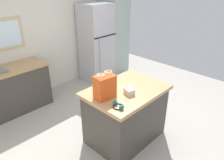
{
  "coord_description": "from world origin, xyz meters",
  "views": [
    {
      "loc": [
        -2.31,
        -2.06,
        2.43
      ],
      "look_at": [
        -0.15,
        0.04,
        0.96
      ],
      "focal_mm": 34.22,
      "sensor_mm": 36.0,
      "label": 1
    }
  ],
  "objects_px": {
    "shopping_bag": "(105,87)",
    "tall_cabinet": "(114,35)",
    "refrigerator": "(96,43)",
    "bottle": "(106,83)",
    "kitchen_island": "(126,114)",
    "ear_defenders": "(118,106)",
    "small_box": "(129,91)"
  },
  "relations": [
    {
      "from": "shopping_bag",
      "to": "tall_cabinet",
      "type": "bearing_deg",
      "value": 41.14
    },
    {
      "from": "tall_cabinet",
      "to": "shopping_bag",
      "type": "distance_m",
      "value": 3.06
    },
    {
      "from": "refrigerator",
      "to": "bottle",
      "type": "xyz_separation_m",
      "value": [
        -1.47,
        -1.85,
        0.06
      ]
    },
    {
      "from": "tall_cabinet",
      "to": "shopping_bag",
      "type": "height_order",
      "value": "tall_cabinet"
    },
    {
      "from": "kitchen_island",
      "to": "shopping_bag",
      "type": "height_order",
      "value": "shopping_bag"
    },
    {
      "from": "shopping_bag",
      "to": "refrigerator",
      "type": "bearing_deg",
      "value": 50.51
    },
    {
      "from": "bottle",
      "to": "shopping_bag",
      "type": "bearing_deg",
      "value": -139.49
    },
    {
      "from": "refrigerator",
      "to": "shopping_bag",
      "type": "xyz_separation_m",
      "value": [
        -1.66,
        -2.01,
        0.13
      ]
    },
    {
      "from": "ear_defenders",
      "to": "refrigerator",
      "type": "bearing_deg",
      "value": 53.53
    },
    {
      "from": "kitchen_island",
      "to": "bottle",
      "type": "height_order",
      "value": "bottle"
    },
    {
      "from": "kitchen_island",
      "to": "shopping_bag",
      "type": "bearing_deg",
      "value": 171.57
    },
    {
      "from": "refrigerator",
      "to": "ear_defenders",
      "type": "relative_size",
      "value": 9.55
    },
    {
      "from": "refrigerator",
      "to": "tall_cabinet",
      "type": "height_order",
      "value": "tall_cabinet"
    },
    {
      "from": "tall_cabinet",
      "to": "small_box",
      "type": "bearing_deg",
      "value": -132.27
    },
    {
      "from": "refrigerator",
      "to": "bottle",
      "type": "bearing_deg",
      "value": -128.43
    },
    {
      "from": "tall_cabinet",
      "to": "bottle",
      "type": "relative_size",
      "value": 10.01
    },
    {
      "from": "refrigerator",
      "to": "ear_defenders",
      "type": "bearing_deg",
      "value": -126.47
    },
    {
      "from": "refrigerator",
      "to": "small_box",
      "type": "xyz_separation_m",
      "value": [
        -1.35,
        -2.19,
        0.01
      ]
    },
    {
      "from": "tall_cabinet",
      "to": "small_box",
      "type": "height_order",
      "value": "tall_cabinet"
    },
    {
      "from": "kitchen_island",
      "to": "small_box",
      "type": "height_order",
      "value": "small_box"
    },
    {
      "from": "kitchen_island",
      "to": "refrigerator",
      "type": "bearing_deg",
      "value": 58.54
    },
    {
      "from": "kitchen_island",
      "to": "refrigerator",
      "type": "distance_m",
      "value": 2.47
    },
    {
      "from": "kitchen_island",
      "to": "bottle",
      "type": "xyz_separation_m",
      "value": [
        -0.2,
        0.22,
        0.54
      ]
    },
    {
      "from": "small_box",
      "to": "bottle",
      "type": "height_order",
      "value": "bottle"
    },
    {
      "from": "tall_cabinet",
      "to": "shopping_bag",
      "type": "relative_size",
      "value": 5.44
    },
    {
      "from": "bottle",
      "to": "ear_defenders",
      "type": "bearing_deg",
      "value": -117.63
    },
    {
      "from": "refrigerator",
      "to": "ear_defenders",
      "type": "height_order",
      "value": "refrigerator"
    },
    {
      "from": "small_box",
      "to": "bottle",
      "type": "bearing_deg",
      "value": 108.62
    },
    {
      "from": "ear_defenders",
      "to": "small_box",
      "type": "bearing_deg",
      "value": 18.34
    },
    {
      "from": "kitchen_island",
      "to": "small_box",
      "type": "bearing_deg",
      "value": -123.84
    },
    {
      "from": "refrigerator",
      "to": "small_box",
      "type": "relative_size",
      "value": 13.49
    },
    {
      "from": "bottle",
      "to": "ear_defenders",
      "type": "distance_m",
      "value": 0.53
    }
  ]
}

